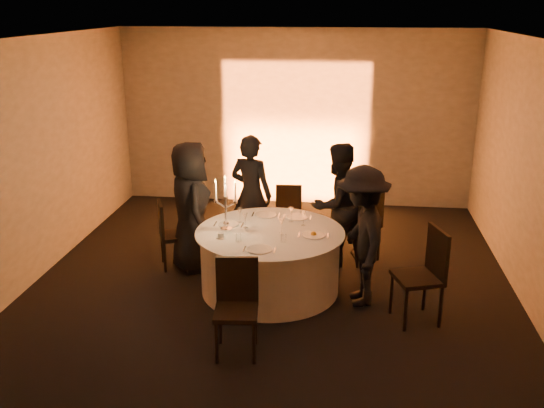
# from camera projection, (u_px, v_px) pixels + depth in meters

# --- Properties ---
(floor) EXTENTS (7.00, 7.00, 0.00)m
(floor) POSITION_uv_depth(u_px,v_px,m) (270.00, 289.00, 7.51)
(floor) COLOR black
(floor) RESTS_ON ground
(ceiling) EXTENTS (7.00, 7.00, 0.00)m
(ceiling) POSITION_uv_depth(u_px,v_px,m) (270.00, 39.00, 6.56)
(ceiling) COLOR white
(ceiling) RESTS_ON wall_back
(wall_back) EXTENTS (7.00, 0.00, 7.00)m
(wall_back) POSITION_uv_depth(u_px,v_px,m) (296.00, 118.00, 10.33)
(wall_back) COLOR #A09D95
(wall_back) RESTS_ON floor
(wall_front) EXTENTS (7.00, 0.00, 7.00)m
(wall_front) POSITION_uv_depth(u_px,v_px,m) (199.00, 323.00, 3.74)
(wall_front) COLOR #A09D95
(wall_front) RESTS_ON floor
(wall_left) EXTENTS (0.00, 7.00, 7.00)m
(wall_left) POSITION_uv_depth(u_px,v_px,m) (26.00, 165.00, 7.39)
(wall_left) COLOR #A09D95
(wall_left) RESTS_ON floor
(wall_right) EXTENTS (0.00, 7.00, 7.00)m
(wall_right) POSITION_uv_depth(u_px,v_px,m) (539.00, 182.00, 6.69)
(wall_right) COLOR #A09D95
(wall_right) RESTS_ON floor
(uplighter_fixture) EXTENTS (0.25, 0.12, 0.10)m
(uplighter_fixture) POSITION_uv_depth(u_px,v_px,m) (293.00, 204.00, 10.51)
(uplighter_fixture) COLOR black
(uplighter_fixture) RESTS_ON floor
(banquet_table) EXTENTS (1.80, 1.80, 0.77)m
(banquet_table) POSITION_uv_depth(u_px,v_px,m) (270.00, 261.00, 7.39)
(banquet_table) COLOR black
(banquet_table) RESTS_ON floor
(chair_left) EXTENTS (0.52, 0.52, 0.91)m
(chair_left) POSITION_uv_depth(u_px,v_px,m) (170.00, 231.00, 8.01)
(chair_left) COLOR black
(chair_left) RESTS_ON floor
(chair_back_left) EXTENTS (0.39, 0.39, 0.87)m
(chair_back_left) POSITION_uv_depth(u_px,v_px,m) (289.00, 208.00, 9.00)
(chair_back_left) COLOR black
(chair_back_left) RESTS_ON floor
(chair_back_right) EXTENTS (0.66, 0.66, 1.07)m
(chair_back_right) POSITION_uv_depth(u_px,v_px,m) (364.00, 220.00, 8.13)
(chair_back_right) COLOR black
(chair_back_right) RESTS_ON floor
(chair_right) EXTENTS (0.59, 0.59, 1.07)m
(chair_right) POSITION_uv_depth(u_px,v_px,m) (426.00, 270.00, 6.61)
(chair_right) COLOR black
(chair_right) RESTS_ON floor
(chair_front) EXTENTS (0.47, 0.47, 0.98)m
(chair_front) POSITION_uv_depth(u_px,v_px,m) (237.00, 301.00, 6.05)
(chair_front) COLOR black
(chair_front) RESTS_ON floor
(guest_left) EXTENTS (0.85, 0.99, 1.72)m
(guest_left) POSITION_uv_depth(u_px,v_px,m) (191.00, 207.00, 7.86)
(guest_left) COLOR black
(guest_left) RESTS_ON floor
(guest_back_left) EXTENTS (0.72, 0.59, 1.69)m
(guest_back_left) POSITION_uv_depth(u_px,v_px,m) (251.00, 195.00, 8.41)
(guest_back_left) COLOR black
(guest_back_left) RESTS_ON floor
(guest_back_right) EXTENTS (1.02, 1.00, 1.66)m
(guest_back_right) POSITION_uv_depth(u_px,v_px,m) (337.00, 205.00, 8.04)
(guest_back_right) COLOR black
(guest_back_right) RESTS_ON floor
(guest_right) EXTENTS (0.78, 1.16, 1.66)m
(guest_right) POSITION_uv_depth(u_px,v_px,m) (362.00, 236.00, 6.95)
(guest_right) COLOR black
(guest_right) RESTS_ON floor
(plate_left) EXTENTS (0.36, 0.26, 0.01)m
(plate_left) POSITION_uv_depth(u_px,v_px,m) (229.00, 224.00, 7.48)
(plate_left) COLOR silver
(plate_left) RESTS_ON banquet_table
(plate_back_left) EXTENTS (0.36, 0.29, 0.01)m
(plate_back_left) POSITION_uv_depth(u_px,v_px,m) (266.00, 215.00, 7.82)
(plate_back_left) COLOR silver
(plate_back_left) RESTS_ON banquet_table
(plate_back_right) EXTENTS (0.35, 0.27, 0.01)m
(plate_back_right) POSITION_uv_depth(u_px,v_px,m) (297.00, 217.00, 7.73)
(plate_back_right) COLOR silver
(plate_back_right) RESTS_ON banquet_table
(plate_right) EXTENTS (0.36, 0.28, 0.08)m
(plate_right) POSITION_uv_depth(u_px,v_px,m) (313.00, 234.00, 7.13)
(plate_right) COLOR silver
(plate_right) RESTS_ON banquet_table
(plate_front) EXTENTS (0.36, 0.28, 0.01)m
(plate_front) POSITION_uv_depth(u_px,v_px,m) (260.00, 249.00, 6.72)
(plate_front) COLOR silver
(plate_front) RESTS_ON banquet_table
(coffee_cup) EXTENTS (0.11, 0.11, 0.07)m
(coffee_cup) POSITION_uv_depth(u_px,v_px,m) (221.00, 236.00, 7.05)
(coffee_cup) COLOR silver
(coffee_cup) RESTS_ON banquet_table
(candelabra) EXTENTS (0.29, 0.14, 0.69)m
(candelabra) POSITION_uv_depth(u_px,v_px,m) (226.00, 211.00, 7.24)
(candelabra) COLOR silver
(candelabra) RESTS_ON banquet_table
(wine_glass_a) EXTENTS (0.07, 0.07, 0.19)m
(wine_glass_a) POSITION_uv_depth(u_px,v_px,m) (303.00, 215.00, 7.42)
(wine_glass_a) COLOR silver
(wine_glass_a) RESTS_ON banquet_table
(wine_glass_b) EXTENTS (0.07, 0.07, 0.19)m
(wine_glass_b) POSITION_uv_depth(u_px,v_px,m) (282.00, 223.00, 7.16)
(wine_glass_b) COLOR silver
(wine_glass_b) RESTS_ON banquet_table
(wine_glass_c) EXTENTS (0.07, 0.07, 0.19)m
(wine_glass_c) POSITION_uv_depth(u_px,v_px,m) (291.00, 211.00, 7.55)
(wine_glass_c) COLOR silver
(wine_glass_c) RESTS_ON banquet_table
(wine_glass_d) EXTENTS (0.07, 0.07, 0.19)m
(wine_glass_d) POSITION_uv_depth(u_px,v_px,m) (245.00, 217.00, 7.34)
(wine_glass_d) COLOR silver
(wine_glass_d) RESTS_ON banquet_table
(wine_glass_e) EXTENTS (0.07, 0.07, 0.19)m
(wine_glass_e) POSITION_uv_depth(u_px,v_px,m) (240.00, 212.00, 7.52)
(wine_glass_e) COLOR silver
(wine_glass_e) RESTS_ON banquet_table
(tumbler_a) EXTENTS (0.07, 0.07, 0.09)m
(tumbler_a) POSITION_uv_depth(u_px,v_px,m) (238.00, 238.00, 6.95)
(tumbler_a) COLOR silver
(tumbler_a) RESTS_ON banquet_table
(tumbler_b) EXTENTS (0.07, 0.07, 0.09)m
(tumbler_b) POSITION_uv_depth(u_px,v_px,m) (284.00, 238.00, 6.93)
(tumbler_b) COLOR silver
(tumbler_b) RESTS_ON banquet_table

